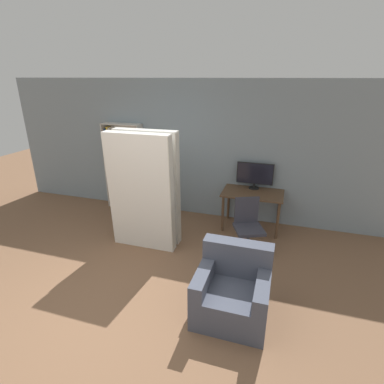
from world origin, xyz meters
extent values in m
plane|color=brown|center=(0.00, 0.00, 0.00)|extent=(16.00, 16.00, 0.00)
cube|color=gray|center=(0.00, 3.26, 1.35)|extent=(8.00, 0.06, 2.70)
cube|color=brown|center=(1.37, 2.89, 0.71)|extent=(1.10, 0.68, 0.03)
cylinder|color=brown|center=(0.88, 2.61, 0.35)|extent=(0.05, 0.05, 0.70)
cylinder|color=brown|center=(1.86, 2.61, 0.35)|extent=(0.05, 0.05, 0.70)
cylinder|color=brown|center=(0.88, 3.17, 0.35)|extent=(0.05, 0.05, 0.70)
cylinder|color=brown|center=(1.86, 3.17, 0.35)|extent=(0.05, 0.05, 0.70)
cylinder|color=black|center=(1.36, 3.11, 0.74)|extent=(0.20, 0.20, 0.02)
cylinder|color=black|center=(1.36, 3.11, 0.79)|extent=(0.04, 0.04, 0.08)
cube|color=black|center=(1.36, 3.12, 1.02)|extent=(0.68, 0.02, 0.41)
cube|color=black|center=(1.36, 3.11, 1.02)|extent=(0.65, 0.03, 0.38)
cylinder|color=#4C4C51|center=(1.44, 1.99, 0.01)|extent=(0.52, 0.52, 0.03)
cylinder|color=#4C4C51|center=(1.44, 1.99, 0.22)|extent=(0.05, 0.05, 0.38)
cube|color=#33333D|center=(1.44, 1.99, 0.43)|extent=(0.58, 0.58, 0.05)
cube|color=#33333D|center=(1.36, 2.17, 0.68)|extent=(0.38, 0.19, 0.45)
cube|color=beige|center=(-1.78, 3.09, 0.91)|extent=(0.02, 0.27, 1.83)
cube|color=beige|center=(-0.97, 3.09, 0.91)|extent=(0.02, 0.27, 1.83)
cube|color=beige|center=(-1.38, 3.22, 0.91)|extent=(0.83, 0.02, 1.83)
cube|color=beige|center=(-1.38, 3.09, 0.01)|extent=(0.79, 0.23, 0.02)
cube|color=beige|center=(-1.38, 3.09, 0.46)|extent=(0.79, 0.23, 0.02)
cube|color=beige|center=(-1.38, 3.09, 0.91)|extent=(0.79, 0.23, 0.02)
cube|color=beige|center=(-1.38, 3.09, 1.37)|extent=(0.79, 0.23, 0.02)
cube|color=beige|center=(-1.38, 3.09, 1.82)|extent=(0.79, 0.23, 0.02)
cube|color=brown|center=(-1.75, 3.09, 0.17)|extent=(0.03, 0.19, 0.30)
cube|color=silver|center=(-1.72, 3.09, 0.18)|extent=(0.03, 0.20, 0.32)
cube|color=#287A38|center=(-1.68, 3.07, 0.19)|extent=(0.03, 0.16, 0.34)
cube|color=#232328|center=(-1.64, 3.11, 0.21)|extent=(0.03, 0.17, 0.39)
cube|color=teal|center=(-1.60, 3.08, 0.15)|extent=(0.04, 0.20, 0.27)
cube|color=brown|center=(-1.56, 3.09, 0.19)|extent=(0.02, 0.19, 0.35)
cube|color=silver|center=(-1.53, 3.06, 0.16)|extent=(0.03, 0.16, 0.29)
cube|color=#7A2D84|center=(-1.50, 3.10, 0.18)|extent=(0.02, 0.17, 0.33)
cube|color=silver|center=(-1.46, 3.07, 0.22)|extent=(0.03, 0.14, 0.39)
cube|color=#7A2D84|center=(-1.75, 3.09, 0.63)|extent=(0.03, 0.19, 0.32)
cube|color=#7A2D84|center=(-1.72, 3.11, 0.62)|extent=(0.02, 0.19, 0.29)
cube|color=red|center=(-1.69, 3.10, 0.61)|extent=(0.02, 0.18, 0.27)
cube|color=#7A2D84|center=(-1.66, 3.08, 0.62)|extent=(0.03, 0.19, 0.31)
cube|color=orange|center=(-1.62, 3.11, 0.65)|extent=(0.02, 0.13, 0.35)
cube|color=teal|center=(-1.58, 3.06, 0.65)|extent=(0.04, 0.16, 0.35)
cube|color=gold|center=(-1.75, 3.11, 1.09)|extent=(0.03, 0.13, 0.33)
cube|color=teal|center=(-1.71, 3.07, 1.08)|extent=(0.03, 0.14, 0.32)
cube|color=#287A38|center=(-1.67, 3.14, 1.12)|extent=(0.03, 0.14, 0.39)
cube|color=#7A2D84|center=(-1.63, 3.12, 1.10)|extent=(0.04, 0.15, 0.35)
cube|color=#1E4C9E|center=(-1.75, 3.12, 1.55)|extent=(0.03, 0.17, 0.34)
cube|color=red|center=(-1.71, 3.06, 1.52)|extent=(0.02, 0.15, 0.28)
cube|color=gold|center=(-1.68, 3.09, 1.57)|extent=(0.03, 0.16, 0.38)
cube|color=silver|center=(-1.65, 3.12, 1.56)|extent=(0.03, 0.18, 0.37)
cube|color=silver|center=(-1.60, 3.07, 1.52)|extent=(0.04, 0.18, 0.30)
cube|color=silver|center=(-0.28, 1.67, 0.98)|extent=(1.09, 0.24, 1.95)
cube|color=beige|center=(0.26, 1.67, 0.98)|extent=(0.01, 0.24, 1.91)
cube|color=silver|center=(-0.28, 1.95, 0.97)|extent=(1.09, 0.20, 1.95)
cube|color=beige|center=(0.26, 1.95, 0.97)|extent=(0.01, 0.20, 1.91)
cube|color=#474C5B|center=(1.43, 0.54, 0.20)|extent=(0.85, 0.80, 0.40)
cube|color=#474C5B|center=(1.43, 0.84, 0.62)|extent=(0.85, 0.20, 0.45)
cube|color=#474C5B|center=(1.09, 0.54, 0.50)|extent=(0.16, 0.80, 0.20)
cube|color=#474C5B|center=(1.78, 0.54, 0.50)|extent=(0.16, 0.80, 0.20)
camera|label=1|loc=(1.84, -2.35, 2.72)|focal=28.00mm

